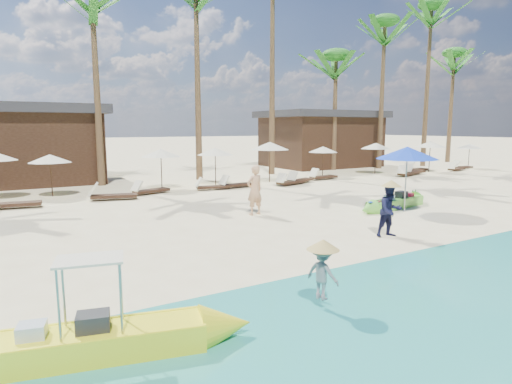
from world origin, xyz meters
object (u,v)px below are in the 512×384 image
green_canoe (396,203)px  yellow_canoe (77,344)px  tourist (255,190)px  blue_umbrella (407,153)px

green_canoe → yellow_canoe: 13.33m
green_canoe → tourist: size_ratio=2.71×
green_canoe → tourist: (-5.33, 1.61, 0.68)m
green_canoe → blue_umbrella: size_ratio=2.01×
blue_umbrella → tourist: bearing=156.2°
green_canoe → blue_umbrella: bearing=-121.4°
green_canoe → tourist: tourist is taller
yellow_canoe → tourist: tourist is taller
green_canoe → blue_umbrella: (-0.24, -0.63, 1.95)m
green_canoe → yellow_canoe: size_ratio=0.91×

